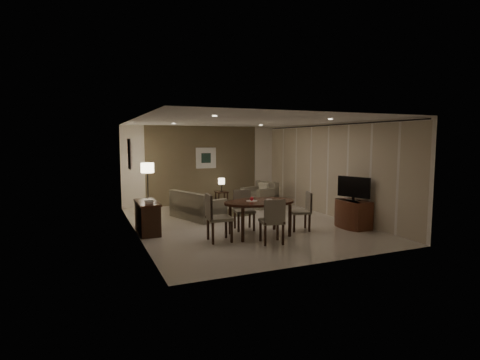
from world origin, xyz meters
name	(u,v)px	position (x,y,z in m)	size (l,w,h in m)	color
room_shell	(237,172)	(0.00, 0.40, 1.35)	(5.50, 7.00, 2.70)	beige
taupe_accent	(203,165)	(0.00, 3.48, 1.35)	(3.96, 0.03, 2.70)	brown
curtain_wall	(328,171)	(2.68, 0.00, 1.32)	(0.08, 6.70, 2.58)	beige
curtain_rod	(329,125)	(2.68, 0.00, 2.64)	(0.03, 0.03, 6.80)	black
art_back_frame	(206,158)	(0.10, 3.46, 1.60)	(0.72, 0.03, 0.72)	silver
art_back_canvas	(206,158)	(0.10, 3.44, 1.60)	(0.34, 0.01, 0.34)	#1B3028
art_left_frame	(130,154)	(-2.72, 1.20, 1.85)	(0.03, 0.60, 0.80)	silver
art_left_canvas	(130,154)	(-2.71, 1.20, 1.85)	(0.01, 0.46, 0.64)	gray
downlight_nl	(215,116)	(-1.40, -1.80, 2.69)	(0.10, 0.10, 0.01)	white
downlight_nr	(330,119)	(1.40, -1.80, 2.69)	(0.10, 0.10, 0.01)	white
downlight_fl	(174,124)	(-1.40, 1.80, 2.69)	(0.10, 0.10, 0.01)	white
downlight_fr	(261,125)	(1.40, 1.80, 2.69)	(0.10, 0.10, 0.01)	white
console_desk	(147,217)	(-2.49, 0.00, 0.38)	(0.48, 1.20, 0.75)	#3F1E14
telephone	(149,202)	(-2.49, -0.30, 0.80)	(0.20, 0.14, 0.09)	white
tv_cabinet	(353,214)	(2.40, -1.50, 0.35)	(0.48, 0.90, 0.70)	brown
flat_tv	(354,188)	(2.38, -1.50, 1.02)	(0.06, 0.88, 0.60)	black
dining_table	(260,218)	(-0.13, -1.26, 0.40)	(1.71, 1.07, 0.80)	#3F1E14
chair_near	(272,221)	(-0.19, -1.97, 0.49)	(0.47, 0.47, 0.98)	gray
chair_far	(244,210)	(-0.24, -0.63, 0.48)	(0.47, 0.47, 0.97)	gray
chair_left	(220,218)	(-1.16, -1.38, 0.52)	(0.51, 0.51, 1.05)	gray
chair_right	(300,211)	(1.00, -1.21, 0.47)	(0.46, 0.46, 0.94)	gray
plate_a	(252,201)	(-0.31, -1.21, 0.81)	(0.26, 0.26, 0.02)	white
plate_b	(269,201)	(0.09, -1.31, 0.81)	(0.26, 0.26, 0.02)	white
fruit_apple	(252,199)	(-0.31, -1.21, 0.86)	(0.09, 0.09, 0.09)	#B1141D
napkin	(269,200)	(0.09, -1.31, 0.83)	(0.12, 0.08, 0.03)	white
round_rug	(236,212)	(0.42, 1.49, 0.01)	(1.21, 1.21, 0.01)	#444026
sofa	(197,205)	(-0.90, 1.17, 0.39)	(0.82, 1.65, 0.78)	gray
armchair	(260,195)	(1.50, 2.09, 0.41)	(0.93, 0.88, 0.83)	gray
side_table	(222,199)	(0.42, 2.79, 0.25)	(0.39, 0.39, 0.49)	#321F10
table_lamp	(222,184)	(0.42, 2.79, 0.74)	(0.22, 0.22, 0.50)	#FFEAC1
floor_lamp	(148,188)	(-2.07, 2.46, 0.77)	(0.39, 0.39, 1.53)	#FFE5B7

